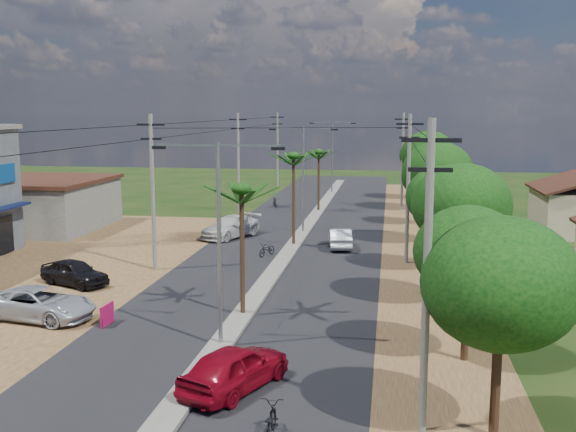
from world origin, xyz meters
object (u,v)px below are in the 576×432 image
car_silver_mid (340,239)px  roadside_sign (107,315)px  car_parked_dark (75,273)px  car_red_near (235,369)px  car_parked_silver (40,305)px  moto_rider_east (269,424)px  car_white_far (230,227)px

car_silver_mid → roadside_sign: bearing=56.8°
car_parked_dark → car_red_near: bearing=-112.4°
car_red_near → car_parked_dark: (-11.47, 11.91, -0.07)m
car_parked_dark → car_parked_silver: bearing=-144.6°
car_red_near → moto_rider_east: bearing=142.0°
car_silver_mid → car_red_near: bearing=78.6°
car_white_far → roadside_sign: (-0.50, -20.62, -0.29)m
car_parked_dark → roadside_sign: car_parked_dark is taller
car_parked_silver → car_silver_mid: bearing=-23.9°
car_white_far → roadside_sign: bearing=-66.8°
car_parked_dark → car_white_far: bearing=4.8°
car_parked_silver → car_parked_dark: size_ratio=1.25×
car_silver_mid → roadside_sign: car_silver_mid is taller
car_white_far → moto_rider_east: bearing=-49.9°
car_parked_silver → moto_rider_east: bearing=-117.7°
car_red_near → moto_rider_east: (1.74, -3.23, -0.26)m
car_silver_mid → car_white_far: size_ratio=0.76×
car_white_far → car_red_near: bearing=-51.6°
car_white_far → car_parked_silver: car_white_far is taller
car_silver_mid → car_parked_dark: car_parked_dark is taller
car_red_near → moto_rider_east: 3.67m
car_white_far → roadside_sign: 20.63m
car_parked_silver → roadside_sign: (3.28, -0.33, -0.23)m
car_parked_silver → car_parked_dark: (-1.19, 5.76, -0.01)m
car_parked_silver → car_parked_dark: 5.88m
car_silver_mid → car_parked_silver: (-11.97, -17.66, 0.04)m
car_red_near → car_parked_dark: bearing=-22.4°
moto_rider_east → roadside_sign: moto_rider_east is taller
car_white_far → roadside_sign: car_white_far is taller
car_red_near → car_silver_mid: (1.69, 23.80, -0.09)m
car_silver_mid → car_parked_silver: 21.33m
car_parked_silver → moto_rider_east: 15.24m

